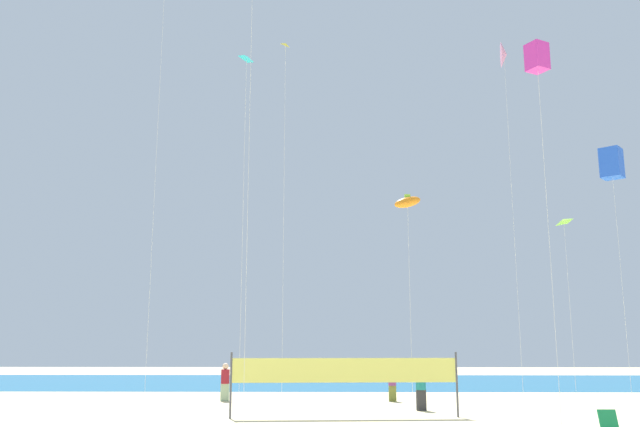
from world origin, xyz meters
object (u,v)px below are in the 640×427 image
at_px(kite_lime_diamond, 563,222).
at_px(kite_pink_delta, 504,55).
at_px(kite_blue_box, 612,164).
at_px(kite_yellow_diamond, 286,60).
at_px(kite_magenta_box, 537,58).
at_px(kite_orange_inflatable, 408,203).
at_px(beachgoer_plum_shirt, 392,383).
at_px(kite_cyan_diamond, 247,65).
at_px(folding_beach_chair, 611,426).
at_px(beachgoer_teal_shirt, 421,386).
at_px(volleyball_net, 345,373).
at_px(beachgoer_maroon_shirt, 225,381).

bearing_deg(kite_lime_diamond, kite_pink_delta, -151.34).
xyz_separation_m(kite_blue_box, kite_yellow_diamond, (-14.23, 0.32, 5.05)).
bearing_deg(kite_magenta_box, kite_orange_inflatable, 119.41).
xyz_separation_m(beachgoer_plum_shirt, kite_cyan_diamond, (-6.32, -7.29, 13.03)).
distance_m(folding_beach_chair, kite_lime_diamond, 15.42).
bearing_deg(beachgoer_teal_shirt, kite_orange_inflatable, -43.15).
bearing_deg(volleyball_net, beachgoer_maroon_shirt, 128.46).
height_order(beachgoer_maroon_shirt, kite_lime_diamond, kite_lime_diamond).
relative_size(beachgoer_maroon_shirt, kite_blue_box, 0.16).
xyz_separation_m(beachgoer_teal_shirt, kite_lime_diamond, (7.69, 3.76, 7.57)).
relative_size(volleyball_net, kite_yellow_diamond, 0.52).
relative_size(kite_orange_inflatable, kite_cyan_diamond, 0.61).
bearing_deg(beachgoer_maroon_shirt, kite_yellow_diamond, 148.90).
relative_size(kite_lime_diamond, kite_cyan_diamond, 0.61).
distance_m(beachgoer_teal_shirt, kite_cyan_diamond, 15.05).
bearing_deg(beachgoer_teal_shirt, kite_blue_box, 62.47).
height_order(beachgoer_teal_shirt, kite_cyan_diamond, kite_cyan_diamond).
xyz_separation_m(beachgoer_teal_shirt, kite_orange_inflatable, (-0.55, -1.68, 7.43)).
relative_size(kite_blue_box, kite_pink_delta, 0.64).
bearing_deg(kite_orange_inflatable, beachgoer_maroon_shirt, 143.93).
bearing_deg(beachgoer_teal_shirt, beachgoer_plum_shirt, 165.55).
height_order(kite_lime_diamond, kite_pink_delta, kite_pink_delta).
height_order(kite_yellow_diamond, kite_pink_delta, kite_pink_delta).
bearing_deg(kite_lime_diamond, folding_beach_chair, -105.74).
xyz_separation_m(beachgoer_maroon_shirt, beachgoer_teal_shirt, (8.83, -4.34, 0.02)).
bearing_deg(kite_orange_inflatable, volleyball_net, -158.24).
distance_m(kite_pink_delta, kite_orange_inflatable, 10.53).
bearing_deg(kite_cyan_diamond, folding_beach_chair, -27.63).
distance_m(kite_blue_box, kite_magenta_box, 9.53).
distance_m(beachgoer_maroon_shirt, volleyball_net, 9.07).
relative_size(folding_beach_chair, kite_orange_inflatable, 0.10).
relative_size(volleyball_net, kite_orange_inflatable, 0.98).
height_order(folding_beach_chair, kite_yellow_diamond, kite_yellow_diamond).
bearing_deg(beachgoer_maroon_shirt, kite_blue_box, -171.33).
bearing_deg(folding_beach_chair, beachgoer_maroon_shirt, 163.52).
xyz_separation_m(beachgoer_plum_shirt, volleyball_net, (-2.40, -7.03, 0.78)).
height_order(beachgoer_plum_shirt, kite_cyan_diamond, kite_cyan_diamond).
xyz_separation_m(beachgoer_maroon_shirt, kite_pink_delta, (13.64, -2.16, 15.64)).
relative_size(volleyball_net, kite_cyan_diamond, 0.60).
xyz_separation_m(beachgoer_plum_shirt, beachgoer_maroon_shirt, (-8.02, 0.05, 0.09)).
distance_m(beachgoer_plum_shirt, beachgoer_maroon_shirt, 8.02).
relative_size(kite_pink_delta, kite_orange_inflatable, 1.96).
relative_size(kite_yellow_diamond, kite_orange_inflatable, 1.86).
relative_size(beachgoer_maroon_shirt, folding_beach_chair, 2.01).
bearing_deg(kite_yellow_diamond, volleyball_net, -46.54).
distance_m(beachgoer_teal_shirt, kite_blue_box, 12.68).
bearing_deg(kite_yellow_diamond, kite_cyan_diamond, -114.91).
height_order(beachgoer_plum_shirt, kite_magenta_box, kite_magenta_box).
relative_size(beachgoer_maroon_shirt, beachgoer_teal_shirt, 0.98).
height_order(volleyball_net, kite_orange_inflatable, kite_orange_inflatable).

